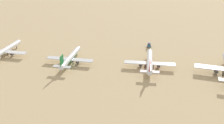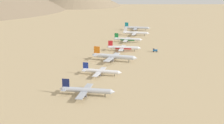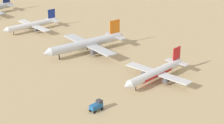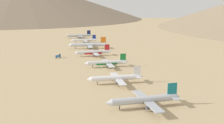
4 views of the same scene
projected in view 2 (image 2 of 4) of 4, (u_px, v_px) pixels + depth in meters
ground_plane at (122, 51)px, 382.28m from camera, size 1800.00×1800.00×0.00m
parked_jet_0 at (86, 90)px, 238.32m from camera, size 41.87×34.00×12.08m
parked_jet_1 at (100, 71)px, 287.20m from camera, size 37.49×30.40×10.82m
parked_jet_2 at (113, 57)px, 334.93m from camera, size 49.04×39.92×14.14m
parked_jet_3 at (123, 48)px, 380.09m from camera, size 40.44×32.89×11.66m
parked_jet_4 at (127, 39)px, 430.76m from camera, size 39.24×31.80×11.34m
parked_jet_5 at (135, 33)px, 477.44m from camera, size 40.27×32.60×11.65m
parked_jet_6 at (136, 28)px, 522.18m from camera, size 42.99×34.92×12.40m
service_truck at (155, 50)px, 375.79m from camera, size 5.34×2.98×3.90m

